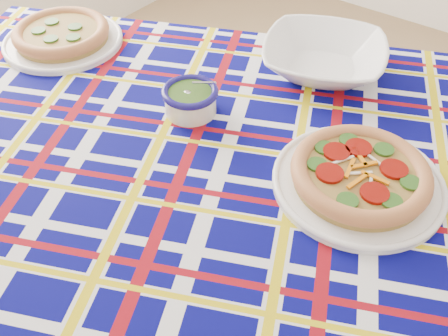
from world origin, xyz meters
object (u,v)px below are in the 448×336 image
Objects in this scene: dining_table at (256,194)px; serving_bowl at (324,58)px; main_focaccia_plate at (360,174)px; pesto_bowl at (190,98)px.

serving_bowl reaches higher than dining_table.
dining_table is at bearing -80.00° from serving_bowl.
main_focaccia_plate is at bearing -3.65° from dining_table.
pesto_bowl is 0.42× the size of serving_bowl.
dining_table is 0.44m from serving_bowl.
main_focaccia_plate is 1.13× the size of serving_bowl.
pesto_bowl reaches higher than serving_bowl.
pesto_bowl is at bearing -115.31° from serving_bowl.
main_focaccia_plate is 2.68× the size of pesto_bowl.
main_focaccia_plate is 0.44m from pesto_bowl.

